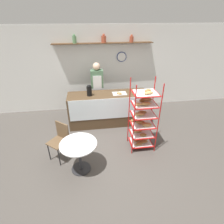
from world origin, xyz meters
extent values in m
plane|color=#4C4742|center=(0.00, 0.00, 0.00)|extent=(14.00, 14.00, 0.00)
cube|color=white|center=(0.00, 2.37, 1.35)|extent=(10.00, 0.06, 2.70)
cube|color=#4C331E|center=(0.00, 2.22, 2.19)|extent=(3.03, 0.24, 0.02)
cylinder|color=#669966|center=(-0.84, 2.22, 2.30)|extent=(0.11, 0.11, 0.20)
sphere|color=#669966|center=(-0.84, 2.22, 2.42)|extent=(0.06, 0.06, 0.06)
cylinder|color=#B24C33|center=(0.01, 2.22, 2.29)|extent=(0.14, 0.14, 0.19)
sphere|color=#B24C33|center=(0.01, 2.22, 2.41)|extent=(0.08, 0.08, 0.08)
cylinder|color=#B24C33|center=(0.85, 2.22, 2.28)|extent=(0.12, 0.12, 0.16)
sphere|color=#B24C33|center=(0.85, 2.22, 2.38)|extent=(0.07, 0.07, 0.07)
cylinder|color=navy|center=(0.58, 2.32, 1.75)|extent=(0.31, 0.03, 0.31)
cylinder|color=white|center=(0.58, 2.30, 1.75)|extent=(0.27, 0.00, 0.27)
cube|color=#4C3823|center=(0.00, 1.24, 0.48)|extent=(2.29, 0.65, 0.96)
cube|color=silver|center=(0.00, 0.91, 0.65)|extent=(2.20, 0.01, 0.62)
cylinder|color=#B71414|center=(0.39, -0.21, 0.87)|extent=(0.02, 0.02, 1.74)
cylinder|color=#B71414|center=(0.95, -0.21, 0.87)|extent=(0.02, 0.02, 1.74)
cylinder|color=#B71414|center=(0.39, 0.26, 0.87)|extent=(0.02, 0.02, 1.74)
cylinder|color=#B71414|center=(0.95, 0.26, 0.87)|extent=(0.02, 0.02, 1.74)
cube|color=#B71414|center=(0.67, 0.03, 0.12)|extent=(0.54, 0.45, 0.01)
cube|color=white|center=(0.67, 0.03, 0.13)|extent=(0.48, 0.40, 0.01)
ellipsoid|color=olive|center=(0.59, -0.10, 0.18)|extent=(0.22, 0.13, 0.08)
ellipsoid|color=olive|center=(0.72, -0.04, 0.17)|extent=(0.24, 0.10, 0.07)
ellipsoid|color=tan|center=(0.75, 0.03, 0.18)|extent=(0.25, 0.13, 0.08)
ellipsoid|color=tan|center=(0.58, 0.06, 0.17)|extent=(0.21, 0.14, 0.06)
cube|color=#B71414|center=(0.67, 0.03, 0.39)|extent=(0.54, 0.45, 0.01)
cube|color=white|center=(0.67, 0.03, 0.40)|extent=(0.48, 0.40, 0.01)
ellipsoid|color=olive|center=(0.67, -0.10, 0.44)|extent=(0.17, 0.12, 0.07)
ellipsoid|color=tan|center=(0.57, 0.07, 0.44)|extent=(0.23, 0.14, 0.07)
ellipsoid|color=olive|center=(0.61, 0.13, 0.44)|extent=(0.24, 0.12, 0.07)
cube|color=#B71414|center=(0.67, 0.03, 0.65)|extent=(0.54, 0.45, 0.01)
cube|color=white|center=(0.67, 0.03, 0.67)|extent=(0.48, 0.40, 0.01)
ellipsoid|color=tan|center=(0.74, -0.10, 0.71)|extent=(0.22, 0.12, 0.08)
ellipsoid|color=#B27F47|center=(0.51, 0.16, 0.71)|extent=(0.22, 0.13, 0.07)
ellipsoid|color=tan|center=(0.74, -0.06, 0.71)|extent=(0.24, 0.15, 0.08)
ellipsoid|color=olive|center=(0.62, 0.03, 0.72)|extent=(0.22, 0.13, 0.09)
cube|color=#B71414|center=(0.67, 0.03, 0.92)|extent=(0.54, 0.45, 0.01)
cube|color=white|center=(0.67, 0.03, 0.93)|extent=(0.48, 0.40, 0.01)
ellipsoid|color=olive|center=(0.65, 0.05, 0.97)|extent=(0.21, 0.12, 0.07)
ellipsoid|color=tan|center=(0.56, -0.03, 0.98)|extent=(0.25, 0.13, 0.08)
cube|color=#B71414|center=(0.67, 0.03, 1.19)|extent=(0.54, 0.45, 0.01)
cube|color=white|center=(0.67, 0.03, 1.20)|extent=(0.48, 0.40, 0.01)
ellipsoid|color=olive|center=(0.65, 0.12, 1.25)|extent=(0.17, 0.11, 0.08)
ellipsoid|color=#B27F47|center=(0.67, -0.07, 1.25)|extent=(0.22, 0.10, 0.09)
ellipsoid|color=tan|center=(0.51, -0.04, 1.24)|extent=(0.19, 0.13, 0.06)
ellipsoid|color=#B27F47|center=(0.78, 0.16, 1.25)|extent=(0.23, 0.12, 0.08)
ellipsoid|color=#B27F47|center=(0.70, 0.15, 1.25)|extent=(0.19, 0.14, 0.09)
cube|color=#B71414|center=(0.67, 0.03, 1.45)|extent=(0.54, 0.45, 0.01)
cube|color=white|center=(0.67, 0.03, 1.47)|extent=(0.48, 0.40, 0.01)
ellipsoid|color=tan|center=(0.70, -0.07, 1.50)|extent=(0.24, 0.15, 0.06)
ellipsoid|color=olive|center=(0.72, 0.04, 1.50)|extent=(0.18, 0.12, 0.06)
cube|color=#282833|center=(-0.26, 1.77, 0.49)|extent=(0.22, 0.19, 0.98)
cube|color=#4C7051|center=(-0.26, 1.77, 1.25)|extent=(0.36, 0.22, 0.52)
cube|color=silver|center=(-0.26, 1.65, 1.15)|extent=(0.25, 0.01, 0.44)
sphere|color=beige|center=(-0.26, 1.77, 1.62)|extent=(0.21, 0.21, 0.21)
cylinder|color=#262628|center=(-0.82, -0.53, 0.01)|extent=(0.41, 0.41, 0.02)
cylinder|color=#333338|center=(-0.82, -0.53, 0.35)|extent=(0.06, 0.06, 0.66)
cylinder|color=white|center=(-0.82, -0.53, 0.69)|extent=(0.75, 0.75, 0.02)
cylinder|color=black|center=(-1.52, -0.14, 0.23)|extent=(0.02, 0.02, 0.45)
cylinder|color=black|center=(-1.27, -0.35, 0.23)|extent=(0.02, 0.02, 0.45)
cylinder|color=black|center=(-1.31, 0.10, 0.23)|extent=(0.02, 0.02, 0.45)
cylinder|color=black|center=(-1.06, -0.11, 0.23)|extent=(0.02, 0.02, 0.45)
cube|color=brown|center=(-1.29, -0.13, 0.47)|extent=(0.54, 0.54, 0.03)
cube|color=brown|center=(-1.18, 0.01, 0.68)|extent=(0.29, 0.26, 0.40)
cylinder|color=black|center=(-0.52, 1.20, 1.09)|extent=(0.14, 0.14, 0.26)
ellipsoid|color=black|center=(-0.52, 1.20, 1.25)|extent=(0.12, 0.12, 0.06)
cube|color=silver|center=(0.33, 1.20, 0.97)|extent=(0.39, 0.26, 0.01)
torus|color=silver|center=(0.30, 1.22, 0.99)|extent=(0.11, 0.11, 0.03)
torus|color=silver|center=(0.20, 1.16, 0.99)|extent=(0.11, 0.11, 0.04)
torus|color=tan|center=(0.33, 1.15, 0.99)|extent=(0.13, 0.13, 0.03)
torus|color=silver|center=(0.42, 1.17, 0.99)|extent=(0.13, 0.13, 0.03)
torus|color=brown|center=(0.29, 1.18, 0.99)|extent=(0.12, 0.12, 0.03)
camera|label=1|loc=(-0.54, -3.30, 2.94)|focal=28.00mm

